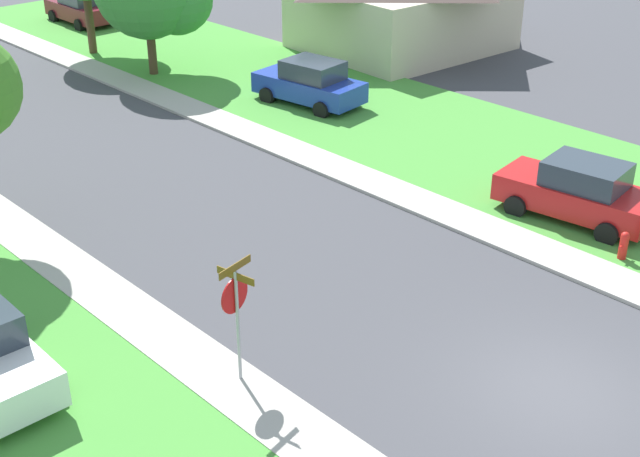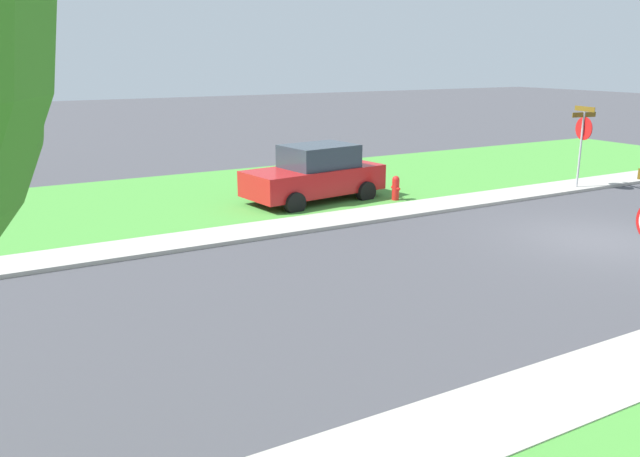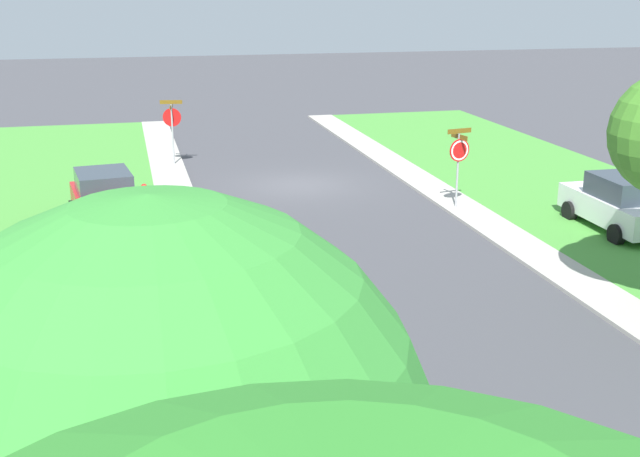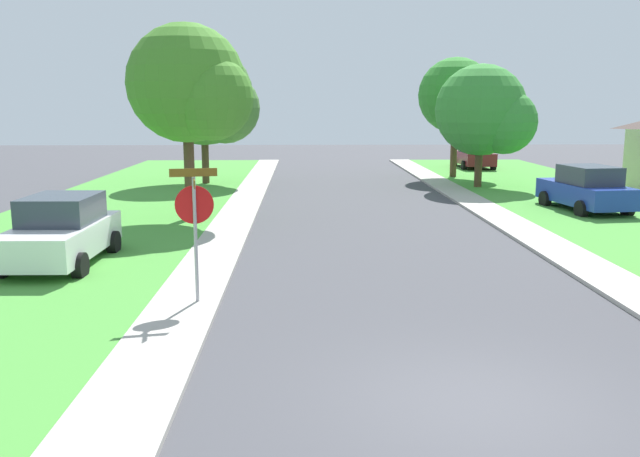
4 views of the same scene
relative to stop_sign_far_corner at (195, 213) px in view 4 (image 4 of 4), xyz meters
The scene contains 12 objects.
ground_plane 6.73m from the stop_sign_far_corner, 46.48° to the right, with size 120.00×120.00×0.00m, color #424247.
sidewalk_east 11.86m from the stop_sign_far_corner, 38.63° to the left, with size 1.40×56.00×0.10m, color #ADA89E.
sidewalk_west 7.54m from the stop_sign_far_corner, 91.96° to the left, with size 1.40×56.00×0.10m, color #ADA89E.
lawn_west 9.02m from the stop_sign_far_corner, 124.09° to the left, with size 8.00×56.00×0.08m, color #479338.
stop_sign_far_corner is the anchor object (origin of this frame).
car_white_driveway_right 5.35m from the stop_sign_far_corner, 137.99° to the left, with size 2.09×4.33×1.76m.
car_blue_kerbside_mid 17.33m from the stop_sign_far_corner, 42.31° to the left, with size 2.46×4.50×1.76m.
car_maroon_across_road 31.76m from the stop_sign_far_corner, 65.90° to the left, with size 2.05×4.31×1.76m.
tree_across_right 21.82m from the stop_sign_far_corner, 60.00° to the left, with size 4.65×4.32×5.91m.
tree_sidewalk_mid 25.92m from the stop_sign_far_corner, 65.53° to the left, with size 4.36×4.06×6.53m.
tree_corner_large 20.98m from the stop_sign_far_corner, 96.82° to the left, with size 5.31×4.94×6.93m.
tree_across_left 10.42m from the stop_sign_far_corner, 98.79° to the left, with size 4.30×4.00×6.71m.
Camera 4 is at (-2.33, -8.36, 3.98)m, focal length 37.58 mm.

